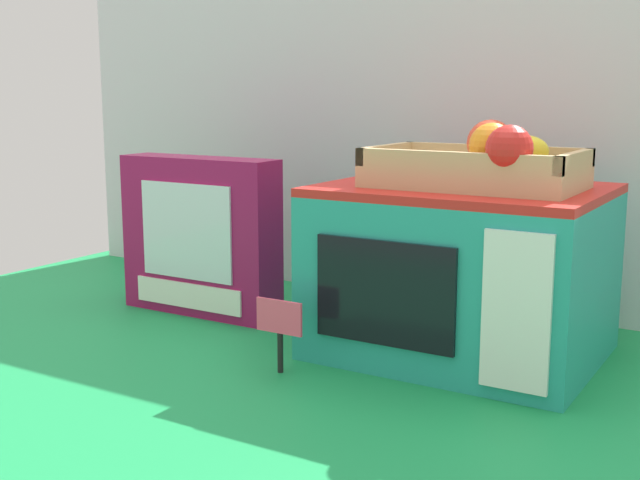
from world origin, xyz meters
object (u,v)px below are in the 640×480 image
at_px(toy_microwave, 461,271).
at_px(price_sign, 279,325).
at_px(cookie_set_box, 200,236).
at_px(food_groups_crate, 483,165).

height_order(toy_microwave, price_sign, toy_microwave).
distance_m(toy_microwave, cookie_set_box, 0.46).
bearing_deg(price_sign, food_groups_crate, 41.49).
relative_size(food_groups_crate, cookie_set_box, 0.97).
height_order(food_groups_crate, price_sign, food_groups_crate).
height_order(toy_microwave, cookie_set_box, cookie_set_box).
relative_size(toy_microwave, food_groups_crate, 1.36).
bearing_deg(toy_microwave, price_sign, -130.64).
bearing_deg(price_sign, toy_microwave, 49.36).
bearing_deg(food_groups_crate, toy_microwave, 149.75).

